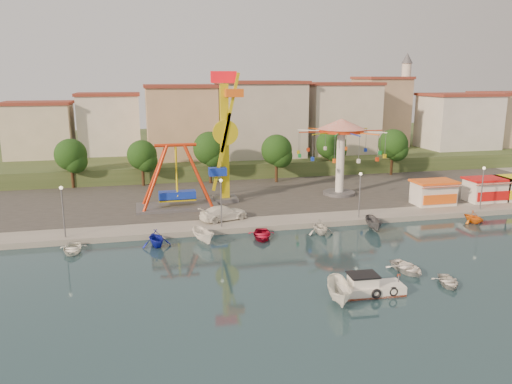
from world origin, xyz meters
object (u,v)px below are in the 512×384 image
object	(u,v)px
cabin_motorboat	(369,288)
wave_swinger	(341,139)
rowboat_a	(407,268)
van	(224,213)
skiff	(340,292)
pirate_ship_ride	(177,178)
kamikaze_tower	(226,140)

from	to	relation	value
cabin_motorboat	wave_swinger	bearing A→B (deg)	75.00
wave_swinger	rowboat_a	bearing A→B (deg)	-99.68
wave_swinger	van	xyz separation A→B (m)	(-17.55, -8.78, -6.79)
cabin_motorboat	rowboat_a	distance (m)	6.20
wave_swinger	skiff	world-z (taller)	wave_swinger
pirate_ship_ride	wave_swinger	size ratio (longest dim) A/B	0.86
pirate_ship_ride	van	bearing A→B (deg)	-54.75
wave_swinger	van	size ratio (longest dim) A/B	2.09
pirate_ship_ride	cabin_motorboat	xyz separation A→B (m)	(12.56, -27.43, -3.91)
pirate_ship_ride	van	size ratio (longest dim) A/B	1.80
kamikaze_tower	rowboat_a	xyz separation A→B (m)	(11.29, -25.90, -8.21)
cabin_motorboat	skiff	distance (m)	2.94
cabin_motorboat	rowboat_a	world-z (taller)	cabin_motorboat
rowboat_a	wave_swinger	bearing A→B (deg)	71.50
rowboat_a	van	world-z (taller)	van
pirate_ship_ride	skiff	world-z (taller)	pirate_ship_ride
cabin_motorboat	rowboat_a	size ratio (longest dim) A/B	1.41
kamikaze_tower	van	world-z (taller)	kamikaze_tower
van	cabin_motorboat	bearing A→B (deg)	-177.19
kamikaze_tower	cabin_motorboat	bearing A→B (deg)	-78.23
cabin_motorboat	skiff	size ratio (longest dim) A/B	1.21
skiff	van	bearing A→B (deg)	115.95
pirate_ship_ride	kamikaze_tower	bearing A→B (deg)	16.02
cabin_motorboat	van	size ratio (longest dim) A/B	0.94
cabin_motorboat	van	distance (m)	22.28
pirate_ship_ride	kamikaze_tower	size ratio (longest dim) A/B	0.61
van	skiff	bearing A→B (deg)	175.30
kamikaze_tower	cabin_motorboat	distance (m)	31.00
kamikaze_tower	van	bearing A→B (deg)	-101.88
skiff	cabin_motorboat	bearing A→B (deg)	30.06
pirate_ship_ride	cabin_motorboat	distance (m)	30.43
wave_swinger	van	distance (m)	20.76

